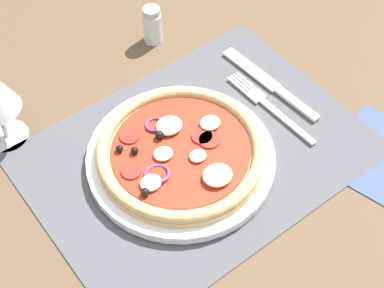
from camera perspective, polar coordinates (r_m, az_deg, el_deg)
The scene contains 8 objects.
ground_plane at distance 85.77cm, azimuth 0.45°, elevation -1.40°, with size 190.00×140.00×2.40cm, color brown.
placemat at distance 84.65cm, azimuth 0.46°, elevation -0.84°, with size 47.37×34.74×0.40cm, color #4C4C51.
plate at distance 82.67cm, azimuth -0.92°, elevation -1.59°, with size 26.85×26.85×1.48cm, color white.
pizza at distance 81.19cm, azimuth -0.94°, elevation -0.83°, with size 23.86×23.86×2.57cm.
fork at distance 90.83cm, azimuth 7.31°, elevation 3.89°, with size 2.40×18.04×0.44cm.
knife at distance 93.99cm, azimuth 7.53°, elevation 5.97°, with size 2.82×20.06×0.62cm.
napkin at distance 88.67cm, azimuth 18.26°, elevation -1.20°, with size 15.27×13.74×0.36cm, color #425175.
pepper_shaker at distance 99.49cm, azimuth -3.91°, elevation 11.52°, with size 3.20×3.20×6.70cm.
Camera 1 is at (-31.61, -40.23, 67.64)cm, focal length 54.51 mm.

